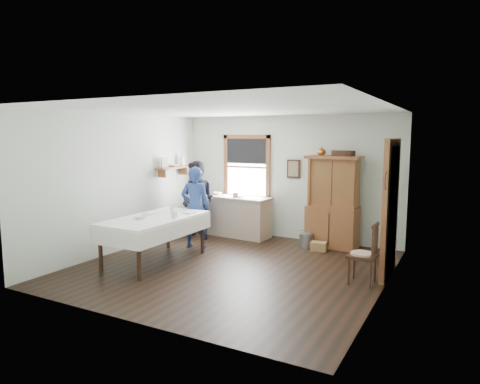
% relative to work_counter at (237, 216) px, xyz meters
% --- Properties ---
extents(room, '(5.01, 5.01, 2.70)m').
position_rel_work_counter_xyz_m(room, '(1.06, -2.11, 0.90)').
color(room, black).
rests_on(room, ground).
extents(window, '(1.18, 0.07, 1.48)m').
position_rel_work_counter_xyz_m(window, '(0.06, 0.35, 1.18)').
color(window, white).
rests_on(window, room).
extents(doorway, '(0.09, 1.14, 2.22)m').
position_rel_work_counter_xyz_m(doorway, '(3.52, -1.26, 0.71)').
color(doorway, '#453D31').
rests_on(doorway, room).
extents(wall_shelf, '(0.24, 1.00, 0.44)m').
position_rel_work_counter_xyz_m(wall_shelf, '(-1.31, -0.57, 1.12)').
color(wall_shelf, brown).
rests_on(wall_shelf, room).
extents(framed_picture, '(0.30, 0.04, 0.40)m').
position_rel_work_counter_xyz_m(framed_picture, '(1.21, 0.35, 1.10)').
color(framed_picture, '#361E12').
rests_on(framed_picture, room).
extents(rug_beater, '(0.01, 0.27, 0.27)m').
position_rel_work_counter_xyz_m(rug_beater, '(3.51, -1.81, 1.27)').
color(rug_beater, black).
rests_on(rug_beater, room).
extents(work_counter, '(1.62, 0.72, 0.91)m').
position_rel_work_counter_xyz_m(work_counter, '(0.00, 0.00, 0.00)').
color(work_counter, tan).
rests_on(work_counter, room).
extents(china_hutch, '(1.13, 0.59, 1.86)m').
position_rel_work_counter_xyz_m(china_hutch, '(2.18, 0.06, 0.48)').
color(china_hutch, brown).
rests_on(china_hutch, room).
extents(dining_table, '(1.09, 2.06, 0.82)m').
position_rel_work_counter_xyz_m(dining_table, '(-0.30, -2.50, -0.04)').
color(dining_table, white).
rests_on(dining_table, room).
extents(spindle_chair, '(0.47, 0.47, 0.96)m').
position_rel_work_counter_xyz_m(spindle_chair, '(3.22, -1.88, 0.03)').
color(spindle_chair, '#361E12').
rests_on(spindle_chair, room).
extents(pail, '(0.36, 0.36, 0.29)m').
position_rel_work_counter_xyz_m(pail, '(1.73, -0.21, -0.31)').
color(pail, gray).
rests_on(pail, room).
extents(wicker_basket, '(0.33, 0.25, 0.18)m').
position_rel_work_counter_xyz_m(wicker_basket, '(2.05, -0.37, -0.36)').
color(wicker_basket, '#9A7B46').
rests_on(wicker_basket, room).
extents(woman_blue, '(0.64, 0.52, 1.53)m').
position_rel_work_counter_xyz_m(woman_blue, '(-0.25, -1.29, 0.31)').
color(woman_blue, navy).
rests_on(woman_blue, room).
extents(figure_dark, '(0.83, 0.67, 1.59)m').
position_rel_work_counter_xyz_m(figure_dark, '(-0.63, -0.63, 0.34)').
color(figure_dark, black).
rests_on(figure_dark, room).
extents(table_cup_a, '(0.17, 0.17, 0.10)m').
position_rel_work_counter_xyz_m(table_cup_a, '(0.07, -2.41, 0.42)').
color(table_cup_a, white).
rests_on(table_cup_a, dining_table).
extents(table_cup_b, '(0.11, 0.11, 0.09)m').
position_rel_work_counter_xyz_m(table_cup_b, '(-0.37, -1.89, 0.41)').
color(table_cup_b, white).
rests_on(table_cup_b, dining_table).
extents(table_bowl, '(0.29, 0.29, 0.06)m').
position_rel_work_counter_xyz_m(table_bowl, '(-0.43, -2.74, 0.40)').
color(table_bowl, white).
rests_on(table_bowl, dining_table).
extents(counter_book, '(0.17, 0.22, 0.02)m').
position_rel_work_counter_xyz_m(counter_book, '(-0.03, -0.05, 0.46)').
color(counter_book, '#7F6D54').
rests_on(counter_book, work_counter).
extents(counter_bowl, '(0.20, 0.20, 0.06)m').
position_rel_work_counter_xyz_m(counter_bowl, '(-0.54, 0.05, 0.48)').
color(counter_bowl, white).
rests_on(counter_bowl, work_counter).
extents(shelf_bowl, '(0.22, 0.22, 0.05)m').
position_rel_work_counter_xyz_m(shelf_bowl, '(-1.31, -0.56, 1.14)').
color(shelf_bowl, white).
rests_on(shelf_bowl, wall_shelf).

